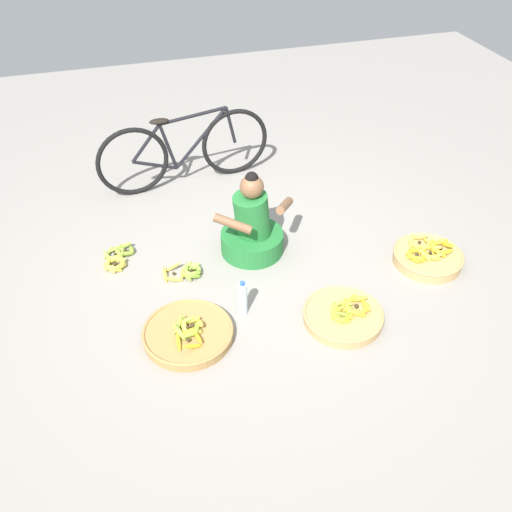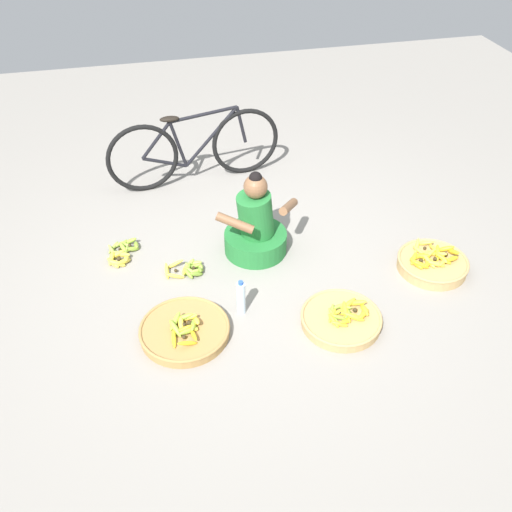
# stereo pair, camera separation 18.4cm
# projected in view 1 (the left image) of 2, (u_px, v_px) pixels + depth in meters

# --- Properties ---
(ground_plane) EXTENTS (10.00, 10.00, 0.00)m
(ground_plane) POSITION_uv_depth(u_px,v_px,m) (249.00, 275.00, 4.49)
(ground_plane) COLOR gray
(vendor_woman_front) EXTENTS (0.73, 0.53, 0.76)m
(vendor_woman_front) POSITION_uv_depth(u_px,v_px,m) (252.00, 228.00, 4.59)
(vendor_woman_front) COLOR #237233
(vendor_woman_front) RESTS_ON ground
(bicycle_leaning) EXTENTS (1.70, 0.23, 0.73)m
(bicycle_leaning) POSITION_uv_depth(u_px,v_px,m) (185.00, 150.00, 5.37)
(bicycle_leaning) COLOR black
(bicycle_leaning) RESTS_ON ground
(banana_basket_front_right) EXTENTS (0.64, 0.64, 0.15)m
(banana_basket_front_right) POSITION_uv_depth(u_px,v_px,m) (188.00, 333.00, 3.94)
(banana_basket_front_right) COLOR #A87F47
(banana_basket_front_right) RESTS_ON ground
(banana_basket_back_center) EXTENTS (0.57, 0.57, 0.18)m
(banana_basket_back_center) POSITION_uv_depth(u_px,v_px,m) (428.00, 256.00, 4.58)
(banana_basket_back_center) COLOR tan
(banana_basket_back_center) RESTS_ON ground
(banana_basket_back_left) EXTENTS (0.59, 0.59, 0.15)m
(banana_basket_back_left) POSITION_uv_depth(u_px,v_px,m) (344.00, 315.00, 4.07)
(banana_basket_back_left) COLOR tan
(banana_basket_back_left) RESTS_ON ground
(loose_bananas_near_vendor) EXTENTS (0.29, 0.36, 0.09)m
(loose_bananas_near_vendor) POSITION_uv_depth(u_px,v_px,m) (118.00, 257.00, 4.62)
(loose_bananas_near_vendor) COLOR #9EB747
(loose_bananas_near_vendor) RESTS_ON ground
(loose_bananas_near_bicycle) EXTENTS (0.32, 0.22, 0.09)m
(loose_bananas_near_bicycle) POSITION_uv_depth(u_px,v_px,m) (187.00, 272.00, 4.48)
(loose_bananas_near_bicycle) COLOR olive
(loose_bananas_near_bicycle) RESTS_ON ground
(water_bottle) EXTENTS (0.07, 0.07, 0.30)m
(water_bottle) POSITION_uv_depth(u_px,v_px,m) (243.00, 298.00, 4.07)
(water_bottle) COLOR silver
(water_bottle) RESTS_ON ground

